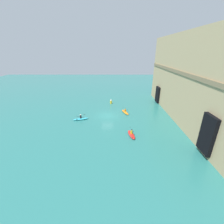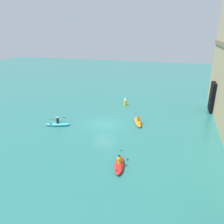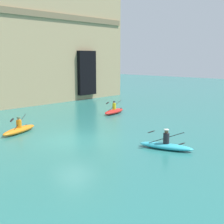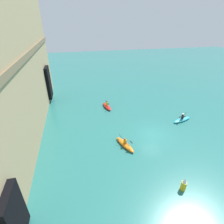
{
  "view_description": "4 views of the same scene",
  "coord_description": "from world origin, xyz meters",
  "views": [
    {
      "loc": [
        29.84,
        1.09,
        13.13
      ],
      "look_at": [
        1.26,
        1.05,
        1.36
      ],
      "focal_mm": 24.0,
      "sensor_mm": 36.0,
      "label": 1
    },
    {
      "loc": [
        23.82,
        8.47,
        11.14
      ],
      "look_at": [
        1.88,
        1.64,
        2.5
      ],
      "focal_mm": 35.0,
      "sensor_mm": 36.0,
      "label": 2
    },
    {
      "loc": [
        -12.17,
        -14.53,
        5.05
      ],
      "look_at": [
        4.87,
        1.34,
        0.95
      ],
      "focal_mm": 50.0,
      "sensor_mm": 36.0,
      "label": 3
    },
    {
      "loc": [
        -16.34,
        8.74,
        13.03
      ],
      "look_at": [
        2.59,
        4.67,
        2.32
      ],
      "focal_mm": 28.0,
      "sensor_mm": 36.0,
      "label": 4
    }
  ],
  "objects": [
    {
      "name": "kayak_red",
      "position": [
        8.31,
        4.28,
        0.24
      ],
      "size": [
        2.96,
        1.33,
        1.2
      ],
      "rotation": [
        0.0,
        0.0,
        0.2
      ],
      "color": "red",
      "rests_on": "ground"
    },
    {
      "name": "kayak_orange",
      "position": [
        -1.44,
        4.03,
        0.25
      ],
      "size": [
        3.18,
        1.76,
        1.18
      ],
      "rotation": [
        0.0,
        0.0,
        3.5
      ],
      "color": "orange",
      "rests_on": "ground"
    },
    {
      "name": "kayak_cyan",
      "position": [
        2.12,
        -5.33,
        0.22
      ],
      "size": [
        1.62,
        3.13,
        1.14
      ],
      "rotation": [
        0.0,
        0.0,
        1.87
      ],
      "color": "#33B2C6",
      "rests_on": "ground"
    },
    {
      "name": "ground_plane",
      "position": [
        0.0,
        0.0,
        0.0
      ],
      "size": [
        120.0,
        120.0,
        0.0
      ],
      "primitive_type": "plane",
      "color": "#28706B"
    }
  ]
}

